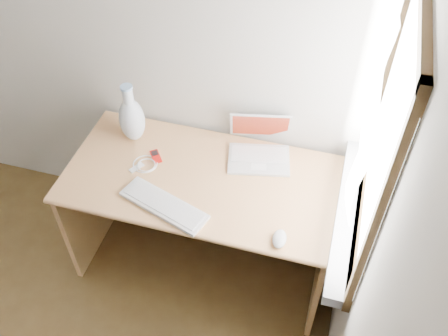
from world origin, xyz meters
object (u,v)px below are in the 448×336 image
(laptop, at_px, (261,148))
(vase, at_px, (132,118))
(external_keyboard, at_px, (164,205))
(desk, at_px, (207,192))

(laptop, xyz_separation_m, vase, (-0.69, -0.06, 0.09))
(external_keyboard, bearing_deg, desk, 88.66)
(desk, bearing_deg, laptop, 30.98)
(laptop, bearing_deg, vase, 172.58)
(desk, height_order, external_keyboard, external_keyboard)
(laptop, height_order, vase, vase)
(laptop, bearing_deg, desk, -161.20)
(desk, distance_m, laptop, 0.39)
(external_keyboard, height_order, vase, vase)
(laptop, relative_size, external_keyboard, 0.76)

